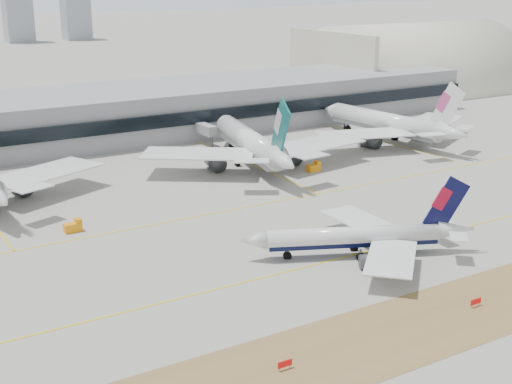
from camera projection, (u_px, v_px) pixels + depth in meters
ground at (292, 257)px, 132.08m from camera, size 3000.00×3000.00×0.00m
taxiing_airliner at (362, 237)px, 132.06m from camera, size 42.15×35.76×15.01m
widebody_cathay at (252, 144)px, 193.54m from camera, size 62.22×61.91×22.73m
widebody_china_air at (390, 124)px, 220.78m from camera, size 60.44×59.41×21.64m
terminal at (88, 116)px, 223.71m from camera, size 280.00×43.10×15.00m
hangar at (409, 91)px, 319.06m from camera, size 91.00×60.00×60.00m
hold_sign_left at (285, 364)px, 94.32m from camera, size 2.20×0.15×1.35m
hold_sign_right at (476, 302)px, 112.25m from camera, size 2.20×0.15×1.35m
gse_c at (314, 167)px, 189.59m from camera, size 3.55×2.00×2.60m
gse_b at (74, 227)px, 145.05m from camera, size 3.55×2.00×2.60m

